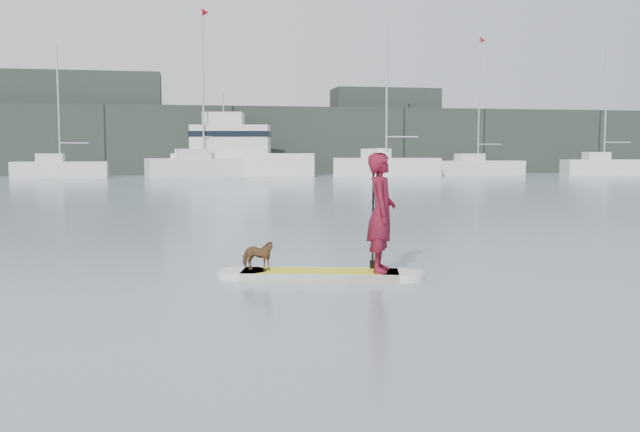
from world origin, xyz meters
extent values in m
plane|color=slate|center=(0.00, 0.00, 0.00)|extent=(140.00, 140.00, 0.00)
cube|color=yellow|center=(0.93, -1.51, 0.06)|extent=(2.62, 1.38, 0.12)
cylinder|color=silver|center=(-0.28, -1.20, 0.06)|extent=(0.80, 0.80, 0.12)
cylinder|color=silver|center=(2.15, -1.81, 0.06)|extent=(0.80, 0.80, 0.12)
cube|color=silver|center=(1.02, -1.15, 0.06)|extent=(2.44, 0.67, 0.12)
cube|color=silver|center=(0.84, -1.87, 0.06)|extent=(2.44, 0.67, 0.12)
imported|color=maroon|center=(1.87, -1.74, 1.06)|extent=(0.64, 0.79, 1.88)
cylinder|color=silver|center=(1.87, -1.74, 2.04)|extent=(0.22, 0.22, 0.07)
imported|color=#54301C|center=(-0.04, -1.26, 0.36)|extent=(0.63, 0.51, 0.49)
cylinder|color=black|center=(1.82, -1.44, 1.00)|extent=(0.11, 0.30, 1.89)
cube|color=black|center=(1.82, -1.44, 0.10)|extent=(0.10, 0.04, 0.32)
cube|color=silver|center=(-10.39, 44.83, 0.63)|extent=(7.05, 2.57, 1.25)
cube|color=silver|center=(-11.09, 44.80, 1.56)|extent=(2.01, 1.70, 0.63)
cylinder|color=#B7B7BC|center=(-10.39, 44.83, 5.63)|extent=(0.13, 0.13, 8.76)
cylinder|color=#B7B7BC|center=(-9.32, 44.87, 2.68)|extent=(2.15, 0.17, 0.09)
cube|color=silver|center=(0.50, 45.13, 0.75)|extent=(9.34, 4.57, 1.49)
cube|color=silver|center=(-0.38, 44.94, 1.87)|extent=(2.86, 2.42, 0.75)
cylinder|color=#B7B7BC|center=(0.50, 45.13, 7.25)|extent=(0.15, 0.15, 11.52)
cylinder|color=#B7B7BC|center=(1.75, 45.39, 3.20)|extent=(2.53, 0.64, 0.11)
cone|color=#BB0B12|center=(0.76, 45.18, 12.91)|extent=(0.65, 0.69, 0.60)
cube|color=silver|center=(15.09, 43.46, 0.75)|extent=(8.98, 4.51, 1.50)
cube|color=silver|center=(14.25, 43.64, 1.88)|extent=(2.76, 2.41, 0.75)
cylinder|color=#B7B7BC|center=(15.09, 43.46, 6.98)|extent=(0.15, 0.15, 10.95)
cylinder|color=#B7B7BC|center=(16.35, 43.20, 3.22)|extent=(2.54, 0.64, 0.11)
cube|color=silver|center=(23.71, 45.00, 0.62)|extent=(7.83, 2.50, 1.24)
cube|color=silver|center=(22.93, 44.98, 1.55)|extent=(2.22, 1.66, 0.62)
cylinder|color=#B7B7BC|center=(23.71, 45.00, 6.36)|extent=(0.12, 0.12, 10.25)
cylinder|color=#B7B7BC|center=(24.77, 45.03, 2.65)|extent=(2.12, 0.14, 0.09)
cone|color=#BB0B12|center=(23.93, 45.01, 11.40)|extent=(0.45, 0.51, 0.49)
cube|color=silver|center=(3.84, 46.13, 0.94)|extent=(11.94, 5.83, 1.87)
cube|color=silver|center=(2.72, 46.36, 3.02)|extent=(6.75, 4.07, 2.29)
cube|color=silver|center=(2.16, 46.48, 4.69)|extent=(3.54, 2.57, 1.04)
cube|color=black|center=(2.72, 46.36, 3.44)|extent=(6.88, 4.16, 0.47)
cylinder|color=#B7B7BC|center=(2.16, 46.48, 6.04)|extent=(0.10, 0.10, 1.67)
cube|color=black|center=(0.00, 53.00, 3.00)|extent=(90.00, 6.00, 6.00)
cube|color=black|center=(-10.00, 54.00, 4.50)|extent=(14.00, 4.00, 9.00)
cube|color=black|center=(18.00, 54.00, 4.00)|extent=(10.00, 4.00, 8.00)
cube|color=silver|center=(35.03, 44.06, 0.66)|extent=(7.23, 3.56, 1.32)
cube|color=silver|center=(34.35, 44.17, 1.65)|extent=(2.19, 2.01, 0.66)
cylinder|color=#B7B7BC|center=(35.03, 44.06, 6.17)|extent=(0.13, 0.13, 9.70)
cylinder|color=#B7B7BC|center=(36.15, 43.87, 2.83)|extent=(2.25, 0.47, 0.09)
camera|label=1|loc=(-1.20, -12.56, 2.02)|focal=40.00mm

